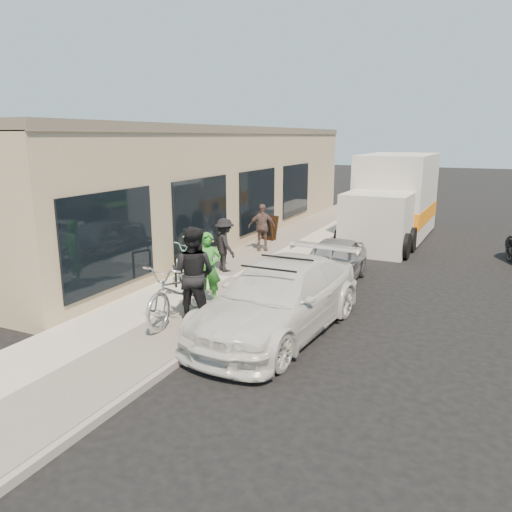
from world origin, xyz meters
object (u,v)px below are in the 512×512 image
(sandwich_board, at_px, (268,228))
(sedan_white, at_px, (279,298))
(sedan_silver, at_px, (332,262))
(cruiser_bike_b, at_px, (195,257))
(bike_rack, at_px, (178,266))
(man_standing, at_px, (193,274))
(woman_rider, at_px, (208,268))
(cruiser_bike_a, at_px, (197,251))
(cruiser_bike_c, at_px, (207,253))
(bystander_a, at_px, (225,245))
(moving_truck, at_px, (393,202))
(bystander_b, at_px, (262,227))
(tandem_bike, at_px, (179,290))

(sandwich_board, distance_m, sedan_white, 8.56)
(sedan_silver, xyz_separation_m, cruiser_bike_b, (-3.57, -1.18, 0.04))
(bike_rack, bearing_deg, sedan_silver, 33.19)
(sedan_silver, height_order, man_standing, man_standing)
(woman_rider, height_order, cruiser_bike_a, woman_rider)
(woman_rider, distance_m, cruiser_bike_c, 2.98)
(sandwich_board, relative_size, cruiser_bike_a, 0.47)
(bystander_a, bearing_deg, sandwich_board, -46.13)
(moving_truck, distance_m, bystander_a, 8.11)
(cruiser_bike_a, xyz_separation_m, cruiser_bike_c, (0.21, 0.20, -0.08))
(bystander_a, xyz_separation_m, bystander_b, (-0.15, 2.88, 0.02))
(sedan_white, xyz_separation_m, cruiser_bike_a, (-3.71, 2.94, -0.00))
(woman_rider, height_order, bystander_a, woman_rider)
(sedan_white, bearing_deg, woman_rider, 168.81)
(cruiser_bike_a, height_order, bystander_a, bystander_a)
(cruiser_bike_b, distance_m, bystander_b, 3.53)
(tandem_bike, height_order, cruiser_bike_c, tandem_bike)
(bike_rack, height_order, cruiser_bike_b, cruiser_bike_b)
(sedan_silver, height_order, woman_rider, woman_rider)
(sedan_white, bearing_deg, tandem_bike, -159.45)
(cruiser_bike_a, bearing_deg, man_standing, -72.53)
(cruiser_bike_a, bearing_deg, moving_truck, 49.05)
(cruiser_bike_b, bearing_deg, bike_rack, -77.27)
(sedan_white, relative_size, man_standing, 2.58)
(cruiser_bike_a, height_order, cruiser_bike_c, cruiser_bike_a)
(bystander_b, bearing_deg, man_standing, -106.59)
(sedan_silver, xyz_separation_m, cruiser_bike_a, (-3.71, -0.87, 0.12))
(sedan_white, height_order, sedan_silver, sedan_white)
(bystander_b, bearing_deg, cruiser_bike_b, -126.14)
(man_standing, bearing_deg, tandem_bike, 4.83)
(bike_rack, xyz_separation_m, woman_rider, (1.46, -0.96, 0.34))
(sedan_silver, distance_m, tandem_bike, 4.79)
(tandem_bike, distance_m, woman_rider, 1.15)
(sandwich_board, bearing_deg, sedan_silver, -33.99)
(sandwich_board, bearing_deg, woman_rider, -63.51)
(sedan_white, xyz_separation_m, bystander_a, (-2.98, 3.23, 0.19))
(bike_rack, relative_size, cruiser_bike_b, 0.43)
(cruiser_bike_b, relative_size, bystander_b, 1.18)
(moving_truck, height_order, cruiser_bike_a, moving_truck)
(cruiser_bike_b, bearing_deg, sedan_white, -30.56)
(man_standing, xyz_separation_m, bystander_b, (-1.42, 6.59, -0.21))
(man_standing, relative_size, cruiser_bike_a, 1.05)
(sedan_white, distance_m, bystander_b, 6.87)
(cruiser_bike_b, bearing_deg, moving_truck, 69.48)
(bike_rack, bearing_deg, man_standing, -49.34)
(sedan_white, distance_m, woman_rider, 2.09)
(sedan_white, relative_size, cruiser_bike_c, 3.16)
(bike_rack, height_order, sandwich_board, sandwich_board)
(moving_truck, bearing_deg, woman_rider, -101.60)
(sandwich_board, distance_m, moving_truck, 4.95)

